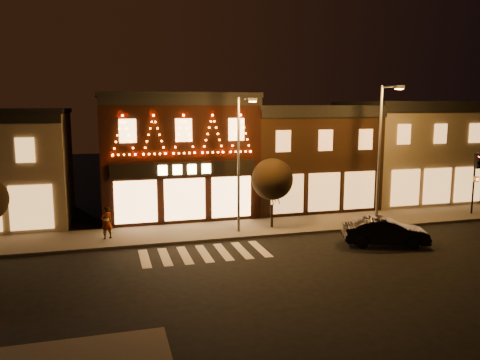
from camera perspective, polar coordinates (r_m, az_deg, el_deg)
name	(u,v)px	position (r m, az deg, el deg)	size (l,w,h in m)	color
ground	(223,281)	(21.06, -2.05, -11.92)	(120.00, 120.00, 0.00)	black
sidewalk_far	(224,230)	(28.90, -1.97, -5.99)	(44.00, 4.00, 0.15)	#47423D
building_pulp	(175,154)	(33.60, -7.77, 3.11)	(10.20, 8.34, 8.30)	black
building_right_a	(301,156)	(36.21, 7.31, 2.89)	(9.20, 8.28, 7.50)	#351F12
building_right_b	(405,151)	(40.57, 19.11, 3.31)	(9.20, 8.28, 7.80)	#776B54
traffic_signal_far	(476,170)	(36.06, 26.33, 1.05)	(0.33, 0.47, 4.21)	black
streetlamp_mid	(241,154)	(27.30, 0.06, 3.07)	(0.71, 1.78, 7.79)	#59595E
streetlamp_right	(382,143)	(31.01, 16.57, 4.23)	(0.54, 1.95, 8.56)	#59595E
tree_right	(272,179)	(28.82, 3.87, 0.09)	(2.52, 2.52, 4.21)	black
dark_sedan	(385,232)	(27.11, 16.94, -5.92)	(1.56, 4.49, 1.48)	black
pedestrian	(107,222)	(27.60, -15.60, -4.90)	(0.67, 0.44, 1.83)	gray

